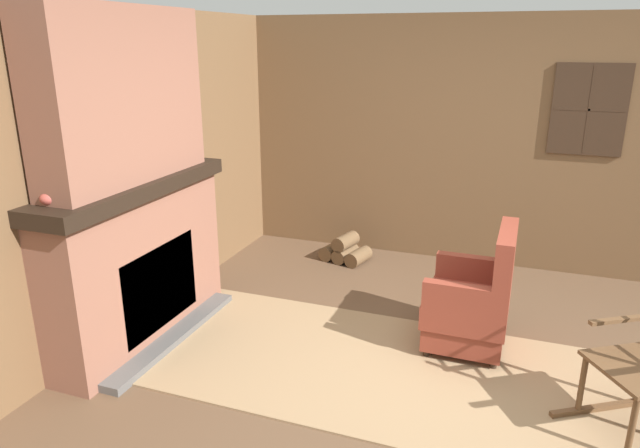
{
  "coord_description": "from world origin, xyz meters",
  "views": [
    {
      "loc": [
        0.36,
        -3.32,
        2.24
      ],
      "look_at": [
        -1.07,
        0.56,
        0.9
      ],
      "focal_mm": 32.0,
      "sensor_mm": 36.0,
      "label": 1
    }
  ],
  "objects": [
    {
      "name": "ground_plane",
      "position": [
        0.0,
        0.0,
        0.0
      ],
      "size": [
        14.0,
        14.0,
        0.0
      ],
      "primitive_type": "plane",
      "color": "brown"
    },
    {
      "name": "area_rug",
      "position": [
        -0.44,
        0.16,
        0.01
      ],
      "size": [
        3.61,
        1.58,
        0.01
      ],
      "color": "#997A56",
      "rests_on": "ground"
    },
    {
      "name": "armchair",
      "position": [
        0.1,
        0.71,
        0.36
      ],
      "size": [
        0.6,
        0.68,
        0.96
      ],
      "rotation": [
        0.0,
        0.0,
        3.14
      ],
      "color": "brown",
      "rests_on": "ground"
    },
    {
      "name": "wood_panel_wall_left",
      "position": [
        -2.56,
        0.0,
        1.24
      ],
      "size": [
        0.06,
        5.65,
        2.49
      ],
      "color": "brown",
      "rests_on": "ground"
    },
    {
      "name": "chimney_breast",
      "position": [
        -2.34,
        0.0,
        1.87
      ],
      "size": [
        0.33,
        1.51,
        1.2
      ],
      "color": "brown",
      "rests_on": "fireplace_hearth"
    },
    {
      "name": "wood_panel_wall_back",
      "position": [
        0.02,
        2.56,
        1.25
      ],
      "size": [
        5.65,
        0.09,
        2.49
      ],
      "color": "brown",
      "rests_on": "ground"
    },
    {
      "name": "storage_case",
      "position": [
        -2.38,
        0.72,
        1.32
      ],
      "size": [
        0.14,
        0.21,
        0.11
      ],
      "color": "brown",
      "rests_on": "fireplace_hearth"
    },
    {
      "name": "decorative_plate_on_mantel",
      "position": [
        -2.4,
        0.11,
        1.39
      ],
      "size": [
        0.07,
        0.26,
        0.25
      ],
      "color": "gold",
      "rests_on": "fireplace_hearth"
    },
    {
      "name": "firewood_stack",
      "position": [
        -1.34,
        2.07,
        0.11
      ],
      "size": [
        0.54,
        0.43,
        0.29
      ],
      "rotation": [
        0.0,
        0.0,
        -0.25
      ],
      "color": "brown",
      "rests_on": "ground"
    },
    {
      "name": "fireplace_hearth",
      "position": [
        -2.33,
        0.0,
        0.63
      ],
      "size": [
        0.58,
        1.82,
        1.26
      ],
      "color": "brown",
      "rests_on": "ground"
    },
    {
      "name": "oil_lamp_vase",
      "position": [
        -2.38,
        -0.72,
        1.35
      ],
      "size": [
        0.12,
        0.12,
        0.25
      ],
      "color": "#B24C42",
      "rests_on": "fireplace_hearth"
    }
  ]
}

